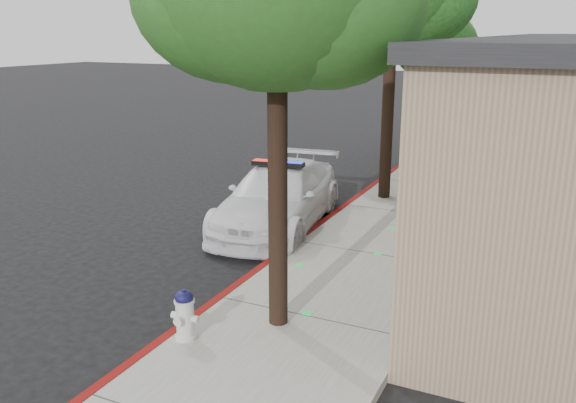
{
  "coord_description": "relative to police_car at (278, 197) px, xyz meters",
  "views": [
    {
      "loc": [
        4.94,
        -7.62,
        4.36
      ],
      "look_at": [
        -0.16,
        3.06,
        0.96
      ],
      "focal_mm": 37.22,
      "sensor_mm": 36.0,
      "label": 1
    }
  ],
  "objects": [
    {
      "name": "ground",
      "position": [
        0.9,
        -4.11,
        -0.72
      ],
      "size": [
        120.0,
        120.0,
        0.0
      ],
      "primitive_type": "plane",
      "color": "black",
      "rests_on": "ground"
    },
    {
      "name": "sidewalk",
      "position": [
        2.5,
        -1.11,
        -0.64
      ],
      "size": [
        3.2,
        60.0,
        0.15
      ],
      "primitive_type": "cube",
      "color": "gray",
      "rests_on": "ground"
    },
    {
      "name": "red_curb",
      "position": [
        0.96,
        -1.11,
        -0.64
      ],
      "size": [
        0.14,
        60.0,
        0.16
      ],
      "primitive_type": "cube",
      "color": "maroon",
      "rests_on": "ground"
    },
    {
      "name": "police_car",
      "position": [
        0.0,
        0.0,
        0.0
      ],
      "size": [
        2.62,
        5.13,
        1.55
      ],
      "rotation": [
        0.0,
        0.0,
        0.13
      ],
      "color": "white",
      "rests_on": "ground"
    },
    {
      "name": "fire_hydrant",
      "position": [
        1.25,
        -5.48,
        -0.19
      ],
      "size": [
        0.43,
        0.37,
        0.75
      ],
      "rotation": [
        0.0,
        0.0,
        0.06
      ],
      "color": "silver",
      "rests_on": "sidewalk"
    },
    {
      "name": "street_tree_far",
      "position": [
        1.62,
        8.53,
        3.08
      ],
      "size": [
        2.81,
        2.56,
        4.85
      ],
      "rotation": [
        0.0,
        0.0,
        -0.43
      ],
      "color": "black",
      "rests_on": "sidewalk"
    }
  ]
}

